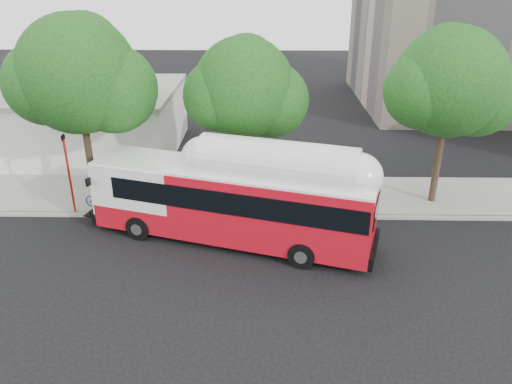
% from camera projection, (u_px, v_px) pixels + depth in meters
% --- Properties ---
extents(ground, '(120.00, 120.00, 0.00)m').
position_uv_depth(ground, '(263.00, 258.00, 21.62)').
color(ground, black).
rests_on(ground, ground).
extents(sidewalk, '(60.00, 5.00, 0.15)m').
position_uv_depth(sidewalk, '(263.00, 195.00, 27.51)').
color(sidewalk, gray).
rests_on(sidewalk, ground).
extents(curb_strip, '(60.00, 0.30, 0.15)m').
position_uv_depth(curb_strip, '(263.00, 216.00, 25.14)').
color(curb_strip, gray).
rests_on(curb_strip, ground).
extents(red_curb_segment, '(10.00, 0.32, 0.16)m').
position_uv_depth(red_curb_segment, '(204.00, 215.00, 25.19)').
color(red_curb_segment, maroon).
rests_on(red_curb_segment, ground).
extents(street_tree_left, '(6.67, 5.80, 9.74)m').
position_uv_depth(street_tree_left, '(88.00, 79.00, 24.12)').
color(street_tree_left, '#2D2116').
rests_on(street_tree_left, ground).
extents(street_tree_mid, '(5.75, 5.00, 8.62)m').
position_uv_depth(street_tree_mid, '(252.00, 92.00, 24.72)').
color(street_tree_mid, '#2D2116').
rests_on(street_tree_mid, ground).
extents(street_tree_right, '(6.21, 5.40, 9.18)m').
position_uv_depth(street_tree_right, '(458.00, 86.00, 24.23)').
color(street_tree_right, '#2D2116').
rests_on(street_tree_right, ground).
extents(low_commercial_bldg, '(16.20, 10.20, 4.25)m').
position_uv_depth(low_commercial_bldg, '(58.00, 119.00, 33.74)').
color(low_commercial_bldg, silver).
rests_on(low_commercial_bldg, ground).
extents(transit_bus, '(13.74, 6.34, 4.03)m').
position_uv_depth(transit_bus, '(233.00, 203.00, 22.31)').
color(transit_bus, red).
rests_on(transit_bus, ground).
extents(signal_pole, '(0.12, 0.40, 4.22)m').
position_uv_depth(signal_pole, '(69.00, 175.00, 24.66)').
color(signal_pole, red).
rests_on(signal_pole, ground).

